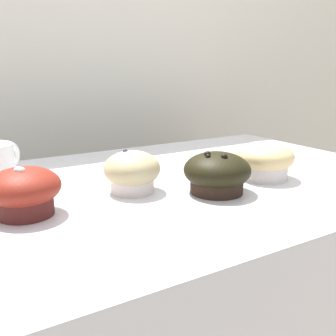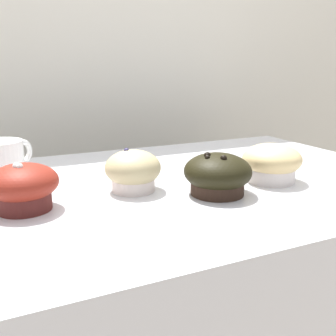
% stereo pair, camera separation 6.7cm
% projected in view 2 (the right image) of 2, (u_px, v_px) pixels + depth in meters
% --- Properties ---
extents(wall_back, '(3.20, 0.10, 1.80)m').
position_uv_depth(wall_back, '(90.00, 145.00, 1.28)').
color(wall_back, beige).
rests_on(wall_back, ground).
extents(muffin_front_center, '(0.10, 0.10, 0.08)m').
position_uv_depth(muffin_front_center, '(133.00, 171.00, 0.69)').
color(muffin_front_center, silver).
rests_on(muffin_front_center, display_counter).
extents(muffin_back_left, '(0.11, 0.11, 0.07)m').
position_uv_depth(muffin_back_left, '(272.00, 163.00, 0.74)').
color(muffin_back_left, silver).
rests_on(muffin_back_left, display_counter).
extents(muffin_back_right, '(0.11, 0.11, 0.08)m').
position_uv_depth(muffin_back_right, '(23.00, 186.00, 0.59)').
color(muffin_back_right, '#521E1B').
rests_on(muffin_back_right, display_counter).
extents(muffin_front_left, '(0.12, 0.12, 0.08)m').
position_uv_depth(muffin_front_left, '(218.00, 175.00, 0.67)').
color(muffin_front_left, black).
rests_on(muffin_front_left, display_counter).
extents(coffee_cup, '(0.12, 0.11, 0.08)m').
position_uv_depth(coffee_cup, '(0.00, 159.00, 0.75)').
color(coffee_cup, white).
rests_on(coffee_cup, display_counter).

